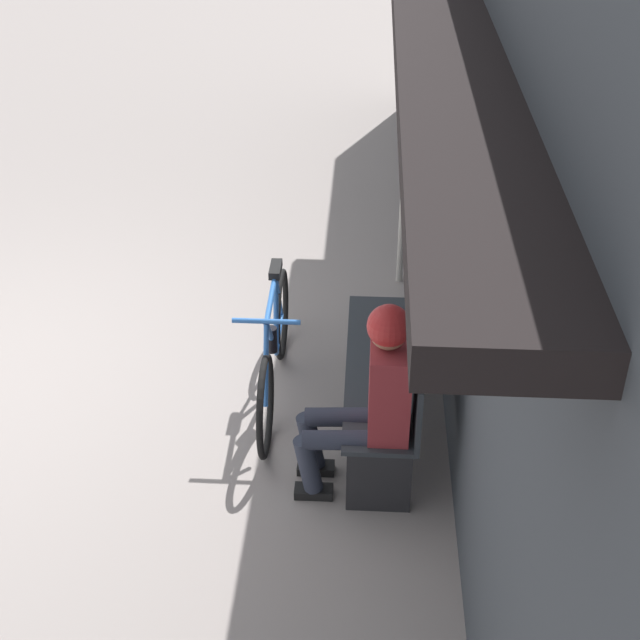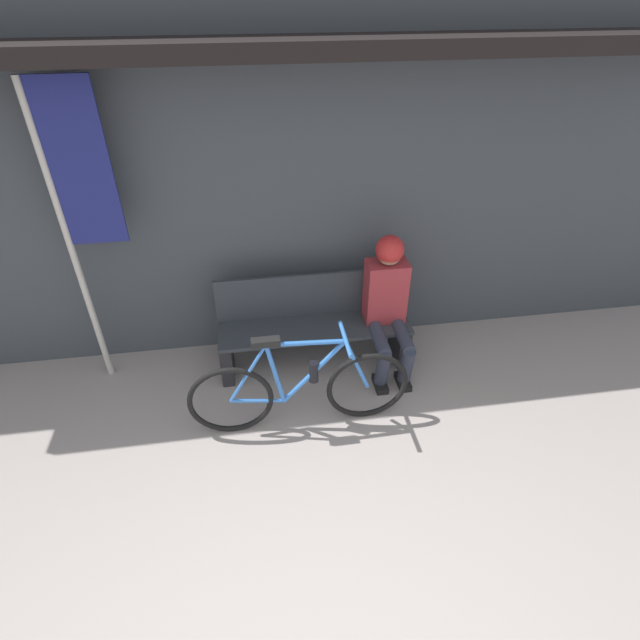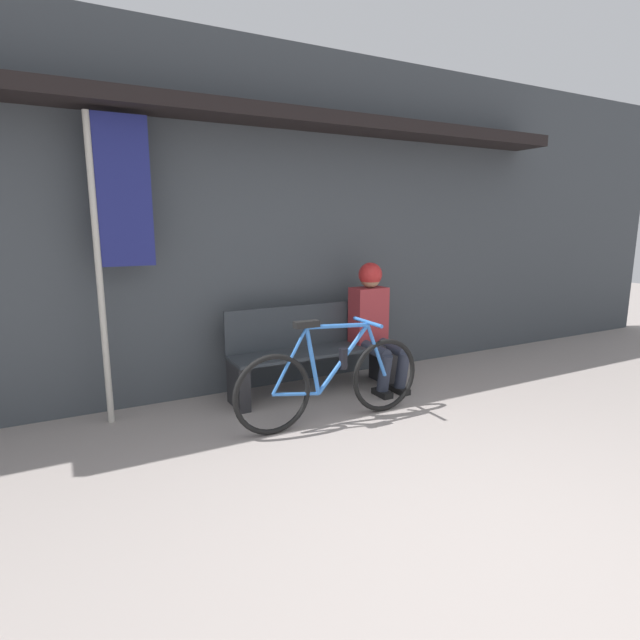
{
  "view_description": "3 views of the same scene",
  "coord_description": "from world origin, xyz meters",
  "px_view_note": "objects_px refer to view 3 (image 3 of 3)",
  "views": [
    {
      "loc": [
        4.8,
        2.4,
        3.57
      ],
      "look_at": [
        0.12,
        2.13,
        0.59
      ],
      "focal_mm": 50.0,
      "sensor_mm": 36.0,
      "label": 1
    },
    {
      "loc": [
        -0.12,
        -0.87,
        2.94
      ],
      "look_at": [
        0.34,
        2.11,
        0.78
      ],
      "focal_mm": 28.0,
      "sensor_mm": 36.0,
      "label": 2
    },
    {
      "loc": [
        -1.74,
        -1.49,
        1.59
      ],
      "look_at": [
        0.16,
        2.07,
        0.8
      ],
      "focal_mm": 28.0,
      "sensor_mm": 36.0,
      "label": 3
    }
  ],
  "objects_px": {
    "park_bench_near": "(313,353)",
    "person_seated": "(374,317)",
    "bicycle": "(332,380)",
    "banner_pole": "(114,225)"
  },
  "relations": [
    {
      "from": "bicycle",
      "to": "banner_pole",
      "type": "relative_size",
      "value": 0.7
    },
    {
      "from": "park_bench_near",
      "to": "bicycle",
      "type": "relative_size",
      "value": 0.98
    },
    {
      "from": "bicycle",
      "to": "person_seated",
      "type": "relative_size",
      "value": 1.37
    },
    {
      "from": "park_bench_near",
      "to": "person_seated",
      "type": "distance_m",
      "value": 0.69
    },
    {
      "from": "park_bench_near",
      "to": "person_seated",
      "type": "bearing_deg",
      "value": -10.27
    },
    {
      "from": "park_bench_near",
      "to": "banner_pole",
      "type": "height_order",
      "value": "banner_pole"
    },
    {
      "from": "banner_pole",
      "to": "bicycle",
      "type": "bearing_deg",
      "value": -30.09
    },
    {
      "from": "person_seated",
      "to": "banner_pole",
      "type": "xyz_separation_m",
      "value": [
        -2.26,
        0.22,
        0.89
      ]
    },
    {
      "from": "bicycle",
      "to": "banner_pole",
      "type": "height_order",
      "value": "banner_pole"
    },
    {
      "from": "bicycle",
      "to": "banner_pole",
      "type": "xyz_separation_m",
      "value": [
        -1.45,
        0.84,
        1.22
      ]
    }
  ]
}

